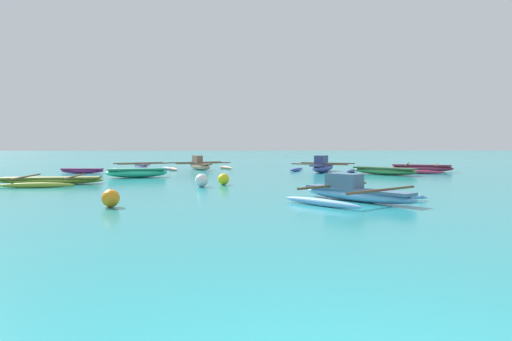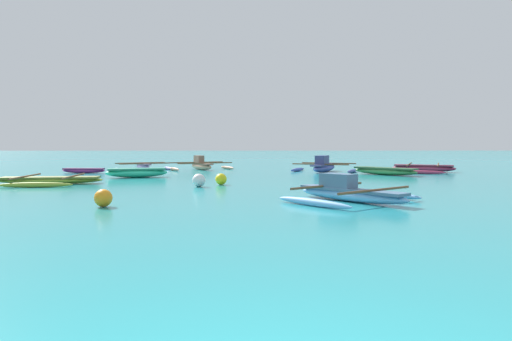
{
  "view_description": "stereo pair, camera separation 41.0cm",
  "coord_description": "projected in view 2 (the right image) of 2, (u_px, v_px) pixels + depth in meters",
  "views": [
    {
      "loc": [
        -0.75,
        -2.11,
        1.61
      ],
      "look_at": [
        0.28,
        21.7,
        0.25
      ],
      "focal_mm": 32.0,
      "sensor_mm": 36.0,
      "label": 1
    },
    {
      "loc": [
        -0.34,
        -2.12,
        1.61
      ],
      "look_at": [
        0.28,
        21.7,
        0.25
      ],
      "focal_mm": 32.0,
      "sensor_mm": 36.0,
      "label": 2
    }
  ],
  "objects": [
    {
      "name": "mooring_buoy_0",
      "position": [
        221.0,
        179.0,
        18.19
      ],
      "size": [
        0.46,
        0.46,
        0.46
      ],
      "color": "yellow",
      "rests_on": "ground_plane"
    },
    {
      "name": "moored_boat_2",
      "position": [
        201.0,
        165.0,
        29.12
      ],
      "size": [
        4.3,
        3.46,
        0.91
      ],
      "rotation": [
        0.0,
        0.0,
        -1.1
      ],
      "color": "tan",
      "rests_on": "ground_plane"
    },
    {
      "name": "moored_boat_7",
      "position": [
        143.0,
        167.0,
        28.26
      ],
      "size": [
        3.64,
        2.87,
        0.49
      ],
      "rotation": [
        0.0,
        0.0,
        -1.07
      ],
      "color": "#A48EC7",
      "rests_on": "ground_plane"
    },
    {
      "name": "mooring_buoy_1",
      "position": [
        199.0,
        180.0,
        17.34
      ],
      "size": [
        0.5,
        0.5,
        0.5
      ],
      "color": "white",
      "rests_on": "ground_plane"
    },
    {
      "name": "moored_boat_3",
      "position": [
        349.0,
        193.0,
        12.92
      ],
      "size": [
        4.18,
        4.06,
        0.77
      ],
      "rotation": [
        0.0,
        0.0,
        -0.91
      ],
      "color": "#70AAE2",
      "rests_on": "ground_plane"
    },
    {
      "name": "moored_boat_5",
      "position": [
        324.0,
        167.0,
        26.71
      ],
      "size": [
        4.19,
        3.69,
        0.98
      ],
      "rotation": [
        0.0,
        0.0,
        1.11
      ],
      "color": "#525DB4",
      "rests_on": "ground_plane"
    },
    {
      "name": "moored_boat_4",
      "position": [
        423.0,
        168.0,
        26.86
      ],
      "size": [
        4.1,
        5.14,
        0.47
      ],
      "rotation": [
        0.0,
        0.0,
        -0.41
      ],
      "color": "#A83356",
      "rests_on": "ground_plane"
    },
    {
      "name": "moored_boat_6",
      "position": [
        385.0,
        171.0,
        24.14
      ],
      "size": [
        3.07,
        3.3,
        0.39
      ],
      "rotation": [
        0.0,
        0.0,
        -0.84
      ],
      "color": "#458D4C",
      "rests_on": "ground_plane"
    },
    {
      "name": "moored_boat_1",
      "position": [
        137.0,
        172.0,
        22.34
      ],
      "size": [
        3.09,
        1.63,
        0.45
      ],
      "rotation": [
        0.0,
        0.0,
        0.28
      ],
      "color": "#33DAA6",
      "rests_on": "ground_plane"
    },
    {
      "name": "mooring_buoy_2",
      "position": [
        103.0,
        198.0,
        11.75
      ],
      "size": [
        0.46,
        0.46,
        0.46
      ],
      "color": "orange",
      "rests_on": "ground_plane"
    },
    {
      "name": "moored_boat_0",
      "position": [
        50.0,
        180.0,
        18.68
      ],
      "size": [
        4.26,
        3.71,
        0.35
      ],
      "rotation": [
        0.0,
        0.0,
        0.09
      ],
      "color": "#95A934",
      "rests_on": "ground_plane"
    },
    {
      "name": "moored_boat_8",
      "position": [
        84.0,
        170.0,
        25.64
      ],
      "size": [
        2.49,
        0.72,
        0.28
      ],
      "rotation": [
        0.0,
        0.0,
        -0.09
      ],
      "color": "#952B7E",
      "rests_on": "ground_plane"
    }
  ]
}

